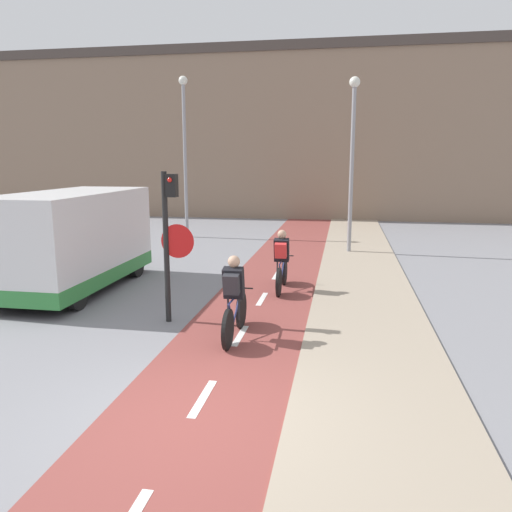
% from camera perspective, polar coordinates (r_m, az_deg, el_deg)
% --- Properties ---
extents(ground_plane, '(120.00, 120.00, 0.00)m').
position_cam_1_polar(ground_plane, '(6.70, -7.33, -17.89)').
color(ground_plane, gray).
extents(bike_lane, '(2.34, 60.00, 0.02)m').
position_cam_1_polar(bike_lane, '(6.70, -7.32, -17.80)').
color(bike_lane, brown).
rests_on(bike_lane, ground_plane).
extents(sidewalk_strip, '(2.40, 60.00, 0.05)m').
position_cam_1_polar(sidewalk_strip, '(6.46, 14.39, -19.08)').
color(sidewalk_strip, gray).
rests_on(sidewalk_strip, ground_plane).
extents(building_row_background, '(60.00, 5.20, 9.25)m').
position_cam_1_polar(building_row_background, '(29.63, 6.67, 13.65)').
color(building_row_background, '#89705B').
rests_on(building_row_background, ground_plane).
extents(traffic_light_pole, '(0.67, 0.25, 3.00)m').
position_cam_1_polar(traffic_light_pole, '(9.90, -9.82, 2.93)').
color(traffic_light_pole, black).
rests_on(traffic_light_pole, ground_plane).
extents(street_lamp_far, '(0.36, 0.36, 6.50)m').
position_cam_1_polar(street_lamp_far, '(21.09, -8.16, 12.98)').
color(street_lamp_far, gray).
rests_on(street_lamp_far, ground_plane).
extents(street_lamp_sidewalk, '(0.36, 0.36, 5.91)m').
position_cam_1_polar(street_lamp_sidewalk, '(17.57, 10.97, 12.29)').
color(street_lamp_sidewalk, gray).
rests_on(street_lamp_sidewalk, ground_plane).
extents(cyclist_near, '(0.46, 1.86, 1.55)m').
position_cam_1_polar(cyclist_near, '(9.03, -2.52, -5.09)').
color(cyclist_near, black).
rests_on(cyclist_near, ground_plane).
extents(cyclist_far, '(0.46, 1.84, 1.53)m').
position_cam_1_polar(cyclist_far, '(12.31, 2.95, -0.76)').
color(cyclist_far, black).
rests_on(cyclist_far, ground_plane).
extents(van, '(2.07, 4.89, 2.45)m').
position_cam_1_polar(van, '(13.14, -20.13, 1.47)').
color(van, silver).
rests_on(van, ground_plane).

